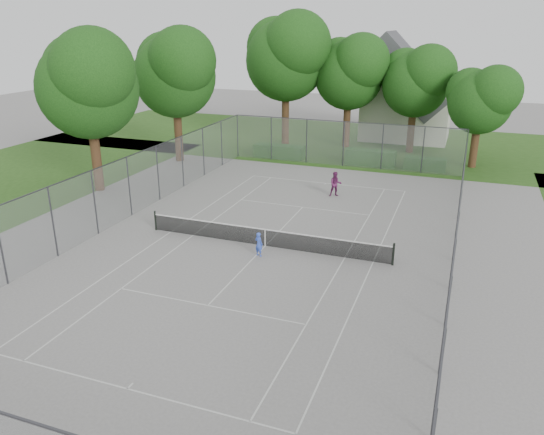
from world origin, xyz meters
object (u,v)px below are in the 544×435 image
(house, at_px, (408,97))
(girl_player, at_px, (259,244))
(woman_player, at_px, (336,184))
(tennis_net, at_px, (265,237))

(house, bearing_deg, girl_player, -95.74)
(girl_player, relative_size, woman_player, 0.75)
(tennis_net, bearing_deg, woman_player, 81.87)
(tennis_net, height_order, woman_player, woman_player)
(girl_player, height_order, woman_player, woman_player)
(tennis_net, relative_size, girl_player, 10.58)
(house, height_order, girl_player, house)
(tennis_net, bearing_deg, house, 83.75)
(house, xyz_separation_m, woman_player, (-1.89, -20.09, -3.18))
(house, relative_size, woman_player, 6.09)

